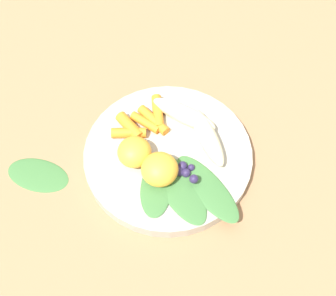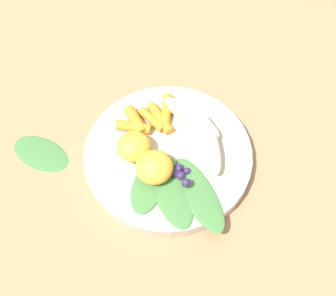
% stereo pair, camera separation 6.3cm
% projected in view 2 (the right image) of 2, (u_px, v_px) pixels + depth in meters
% --- Properties ---
extents(ground_plane, '(2.40, 2.40, 0.00)m').
position_uv_depth(ground_plane, '(168.00, 159.00, 0.66)').
color(ground_plane, '#99704C').
extents(bowl, '(0.27, 0.27, 0.02)m').
position_uv_depth(bowl, '(168.00, 155.00, 0.65)').
color(bowl, '#B2AD9E').
rests_on(bowl, ground_plane).
extents(banana_peeled_left, '(0.09, 0.11, 0.03)m').
position_uv_depth(banana_peeled_left, '(191.00, 117.00, 0.66)').
color(banana_peeled_left, beige).
rests_on(banana_peeled_left, bowl).
extents(banana_peeled_right, '(0.04, 0.12, 0.03)m').
position_uv_depth(banana_peeled_right, '(209.00, 143.00, 0.63)').
color(banana_peeled_right, beige).
rests_on(banana_peeled_right, bowl).
extents(orange_segment_near, '(0.06, 0.06, 0.04)m').
position_uv_depth(orange_segment_near, '(154.00, 167.00, 0.60)').
color(orange_segment_near, '#F4A833').
rests_on(orange_segment_near, bowl).
extents(orange_segment_far, '(0.05, 0.05, 0.04)m').
position_uv_depth(orange_segment_far, '(134.00, 146.00, 0.62)').
color(orange_segment_far, '#F4A833').
rests_on(orange_segment_far, bowl).
extents(carrot_front, '(0.04, 0.07, 0.02)m').
position_uv_depth(carrot_front, '(166.00, 111.00, 0.67)').
color(carrot_front, orange).
rests_on(carrot_front, bowl).
extents(carrot_mid_left, '(0.03, 0.06, 0.02)m').
position_uv_depth(carrot_mid_left, '(157.00, 119.00, 0.67)').
color(carrot_mid_left, orange).
rests_on(carrot_mid_left, bowl).
extents(carrot_mid_right, '(0.04, 0.05, 0.01)m').
position_uv_depth(carrot_mid_right, '(152.00, 120.00, 0.67)').
color(carrot_mid_right, orange).
rests_on(carrot_mid_right, bowl).
extents(carrot_rear, '(0.03, 0.06, 0.02)m').
position_uv_depth(carrot_rear, '(136.00, 121.00, 0.66)').
color(carrot_rear, orange).
rests_on(carrot_rear, bowl).
extents(carrot_small, '(0.06, 0.04, 0.02)m').
position_uv_depth(carrot_small, '(133.00, 127.00, 0.66)').
color(carrot_small, orange).
rests_on(carrot_small, bowl).
extents(blueberry_pile, '(0.05, 0.05, 0.02)m').
position_uv_depth(blueberry_pile, '(179.00, 173.00, 0.61)').
color(blueberry_pile, '#2D234C').
rests_on(blueberry_pile, bowl).
extents(kale_leaf_left, '(0.08, 0.11, 0.00)m').
position_uv_depth(kale_leaf_left, '(148.00, 186.00, 0.61)').
color(kale_leaf_left, '#3D7038').
rests_on(kale_leaf_left, bowl).
extents(kale_leaf_right, '(0.07, 0.14, 0.00)m').
position_uv_depth(kale_leaf_right, '(170.00, 188.00, 0.61)').
color(kale_leaf_right, '#3D7038').
rests_on(kale_leaf_right, bowl).
extents(kale_leaf_rear, '(0.08, 0.14, 0.00)m').
position_uv_depth(kale_leaf_rear, '(198.00, 194.00, 0.60)').
color(kale_leaf_rear, '#3D7038').
rests_on(kale_leaf_rear, bowl).
extents(kale_leaf_stray, '(0.11, 0.11, 0.01)m').
position_uv_depth(kale_leaf_stray, '(41.00, 153.00, 0.67)').
color(kale_leaf_stray, '#3D7038').
rests_on(kale_leaf_stray, ground_plane).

